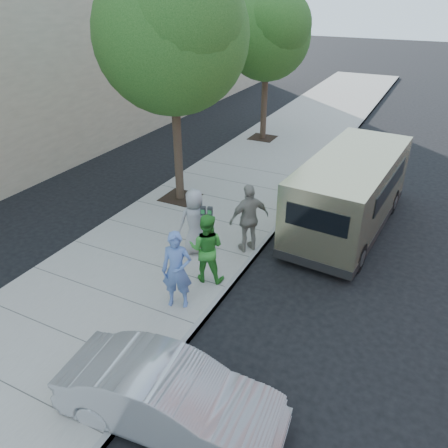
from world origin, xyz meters
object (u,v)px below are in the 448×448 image
at_px(tree_far, 268,32).
at_px(parking_meter, 207,221).
at_px(van, 351,191).
at_px(tree_near, 173,29).
at_px(sedan, 170,397).
at_px(person_green_shirt, 206,248).
at_px(person_gray_shirt, 195,221).
at_px(person_striped_polo, 249,218).
at_px(person_officer, 177,270).

relative_size(tree_far, parking_meter, 4.29).
bearing_deg(van, tree_near, -168.40).
relative_size(tree_near, sedan, 1.94).
xyz_separation_m(tree_near, person_green_shirt, (3.08, -3.80, -4.49)).
xyz_separation_m(tree_far, person_green_shirt, (3.08, -11.40, -3.83)).
bearing_deg(tree_near, person_gray_shirt, -51.92).
relative_size(tree_near, person_striped_polo, 3.82).
height_order(van, person_striped_polo, van).
xyz_separation_m(van, person_officer, (-2.59, -5.67, -0.15)).
bearing_deg(person_gray_shirt, person_green_shirt, 82.30).
bearing_deg(sedan, van, -13.36).
height_order(tree_far, person_green_shirt, tree_far).
height_order(tree_near, person_green_shirt, tree_near).
height_order(tree_near, van, tree_near).
height_order(tree_far, van, tree_far).
distance_m(sedan, person_green_shirt, 4.09).
relative_size(tree_near, person_green_shirt, 4.16).
relative_size(person_officer, person_gray_shirt, 1.02).
bearing_deg(sedan, parking_meter, 15.68).
bearing_deg(tree_far, person_striped_polo, -70.31).
height_order(sedan, person_green_shirt, person_green_shirt).
distance_m(tree_far, sedan, 16.42).
relative_size(person_green_shirt, person_gray_shirt, 0.98).
distance_m(tree_near, person_striped_polo, 5.97).
bearing_deg(person_green_shirt, sedan, 95.30).
xyz_separation_m(tree_near, person_striped_polo, (3.45, -2.05, -4.41)).
bearing_deg(tree_near, person_striped_polo, -30.74).
bearing_deg(person_striped_polo, person_green_shirt, 27.70).
height_order(tree_near, tree_far, tree_near).
bearing_deg(sedan, person_gray_shirt, 19.50).
height_order(tree_far, parking_meter, tree_far).
bearing_deg(sedan, tree_far, 10.47).
relative_size(parking_meter, person_gray_shirt, 0.82).
xyz_separation_m(parking_meter, sedan, (1.87, -4.72, -0.61)).
relative_size(parking_meter, person_striped_polo, 0.77).
relative_size(parking_meter, person_officer, 0.80).
bearing_deg(person_gray_shirt, person_officer, 60.65).
distance_m(person_officer, person_gray_shirt, 2.34).
distance_m(tree_near, person_green_shirt, 6.64).
bearing_deg(tree_far, person_officer, -76.68).
xyz_separation_m(van, person_green_shirt, (-2.48, -4.50, -0.19)).
height_order(parking_meter, person_officer, person_officer).
relative_size(van, person_officer, 3.42).
bearing_deg(person_green_shirt, tree_near, -65.61).
height_order(sedan, person_officer, person_officer).
xyz_separation_m(van, sedan, (-1.09, -8.32, -0.61)).
bearing_deg(person_gray_shirt, person_striped_polo, 159.91).
distance_m(tree_far, person_officer, 13.46).
height_order(tree_far, person_gray_shirt, tree_far).
bearing_deg(tree_near, van, 7.17).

